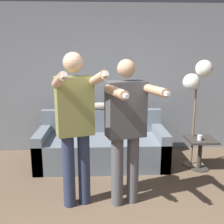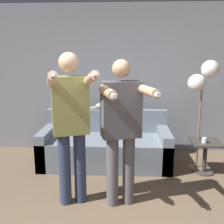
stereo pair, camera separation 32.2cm
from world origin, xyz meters
The scene contains 8 objects.
wall_back centered at (0.00, 2.88, 1.30)m, with size 10.00×0.05×2.60m.
couch centered at (-0.25, 2.21, 0.28)m, with size 2.03×0.87×0.83m.
person_left centered at (-0.55, 1.02, 1.03)m, with size 0.60×0.75×1.77m.
person_right centered at (0.02, 1.01, 0.98)m, with size 0.62×0.76×1.70m.
cat centered at (-0.26, 2.54, 0.89)m, with size 0.48×0.13×0.15m.
floor_lamp centered at (1.19, 2.07, 1.37)m, with size 0.44×0.26×1.67m.
side_table centered at (1.26, 1.93, 0.35)m, with size 0.43×0.43×0.49m.
cup centered at (1.21, 1.87, 0.53)m, with size 0.07×0.07×0.08m.
Camera 1 is at (-0.27, -1.81, 1.75)m, focal length 42.00 mm.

